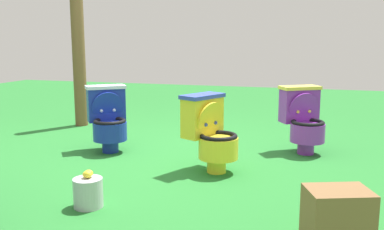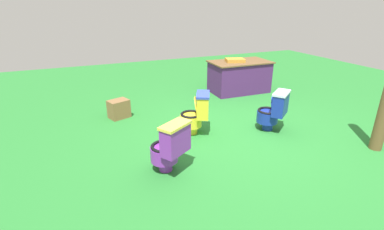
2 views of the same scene
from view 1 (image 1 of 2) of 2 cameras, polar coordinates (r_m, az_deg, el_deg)
name	(u,v)px [view 1 (image 1 of 2)]	position (r m, az deg, el deg)	size (l,w,h in m)	color
ground	(154,155)	(4.69, -5.01, -5.35)	(14.00, 14.00, 0.00)	#26752D
toilet_purple	(304,119)	(4.88, 14.53, -0.51)	(0.60, 0.63, 0.73)	purple
toilet_blue	(108,118)	(4.89, -11.03, -0.37)	(0.62, 0.63, 0.73)	#192D9E
toilet_yellow	(211,132)	(4.06, 2.51, -2.31)	(0.62, 0.58, 0.73)	yellow
wooden_post	(79,56)	(6.37, -14.75, 7.59)	(0.18, 0.18, 2.01)	brown
small_crate	(337,218)	(2.80, 18.66, -12.78)	(0.37, 0.28, 0.36)	brown
lemon_bucket	(88,192)	(3.35, -13.58, -9.84)	(0.22, 0.22, 0.28)	#B7B7BF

